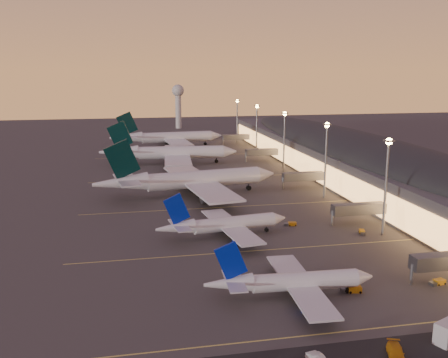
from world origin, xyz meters
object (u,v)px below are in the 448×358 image
(airliner_narrow_north, at_px, (223,225))
(airliner_wide_mid, at_px, (169,153))
(airliner_wide_near, at_px, (189,180))
(baggage_tug_d, at_px, (362,232))
(radar_tower, at_px, (178,99))
(service_van_d, at_px, (396,353))
(airliner_narrow_south, at_px, (290,282))
(baggage_tug_a, at_px, (352,289))
(airliner_wide_far, at_px, (167,138))
(baggage_tug_c, at_px, (291,224))
(baggage_tug_b, at_px, (438,282))

(airliner_narrow_north, bearing_deg, airliner_wide_mid, 84.06)
(airliner_wide_near, relative_size, baggage_tug_d, 18.89)
(radar_tower, bearing_deg, service_van_d, -90.20)
(airliner_narrow_south, xyz_separation_m, radar_tower, (10.12, 290.72, 18.79))
(airliner_narrow_south, xyz_separation_m, airliner_narrow_north, (-5.68, 37.46, 0.22))
(airliner_narrow_north, xyz_separation_m, radar_tower, (15.80, 253.26, 18.56))
(airliner_narrow_north, xyz_separation_m, baggage_tug_a, (18.37, -37.69, -2.76))
(airliner_narrow_north, height_order, baggage_tug_d, airliner_narrow_north)
(airliner_wide_near, height_order, airliner_wide_far, airliner_wide_near)
(airliner_wide_near, distance_m, service_van_d, 107.98)
(baggage_tug_c, bearing_deg, airliner_narrow_north, -155.88)
(airliner_wide_near, xyz_separation_m, radar_tower, (18.95, 207.34, 16.50))
(baggage_tug_b, bearing_deg, airliner_narrow_north, 121.89)
(airliner_narrow_south, relative_size, service_van_d, 5.82)
(baggage_tug_b, distance_m, baggage_tug_c, 46.62)
(baggage_tug_b, xyz_separation_m, baggage_tug_c, (-16.65, 43.54, -0.01))
(baggage_tug_c, distance_m, service_van_d, 66.39)
(airliner_narrow_north, bearing_deg, radar_tower, 78.11)
(airliner_narrow_north, xyz_separation_m, baggage_tug_c, (20.46, 5.67, -2.85))
(airliner_wide_mid, bearing_deg, airliner_wide_near, -84.07)
(baggage_tug_a, bearing_deg, radar_tower, 101.30)
(airliner_wide_far, height_order, baggage_tug_b, airliner_wide_far)
(airliner_wide_near, relative_size, service_van_d, 11.35)
(airliner_narrow_south, height_order, airliner_narrow_north, airliner_narrow_north)
(baggage_tug_b, distance_m, service_van_d, 31.81)
(airliner_narrow_south, bearing_deg, radar_tower, 90.50)
(airliner_wide_mid, height_order, baggage_tug_d, airliner_wide_mid)
(airliner_narrow_north, height_order, baggage_tug_a, airliner_narrow_north)
(baggage_tug_c, bearing_deg, airliner_wide_far, 106.41)
(airliner_narrow_north, distance_m, baggage_tug_c, 21.42)
(airliner_narrow_north, relative_size, radar_tower, 1.10)
(radar_tower, bearing_deg, baggage_tug_a, -89.49)
(airliner_wide_mid, bearing_deg, service_van_d, -78.76)
(airliner_wide_near, distance_m, baggage_tug_c, 46.93)
(service_van_d, bearing_deg, baggage_tug_d, 89.17)
(airliner_narrow_north, xyz_separation_m, airliner_wide_mid, (-4.45, 107.00, 1.93))
(radar_tower, bearing_deg, airliner_wide_far, -100.08)
(airliner_narrow_south, bearing_deg, baggage_tug_c, 73.57)
(airliner_narrow_south, bearing_deg, airliner_wide_near, 98.54)
(airliner_narrow_north, bearing_deg, baggage_tug_b, -53.90)
(airliner_narrow_south, distance_m, airliner_wide_mid, 144.82)
(radar_tower, distance_m, service_van_d, 314.44)
(airliner_wide_mid, distance_m, service_van_d, 168.62)
(airliner_narrow_north, height_order, radar_tower, radar_tower)
(airliner_narrow_south, distance_m, baggage_tug_d, 45.18)
(baggage_tug_a, bearing_deg, airliner_wide_far, 106.28)
(airliner_wide_near, distance_m, baggage_tug_a, 86.48)
(airliner_wide_mid, xyz_separation_m, airliner_wide_far, (3.78, 53.69, 0.04))
(airliner_wide_mid, height_order, service_van_d, airliner_wide_mid)
(airliner_wide_near, relative_size, baggage_tug_b, 17.74)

